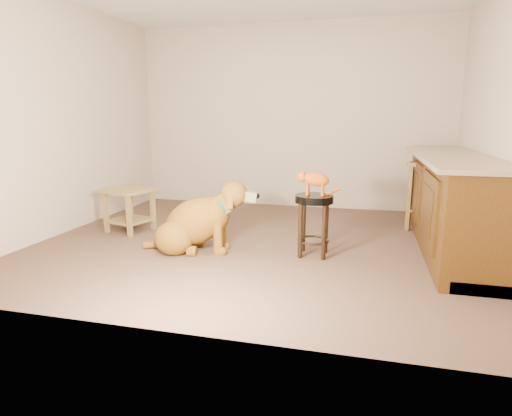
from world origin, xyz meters
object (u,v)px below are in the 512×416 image
(side_table, at_px, (129,203))
(golden_retriever, at_px, (196,223))
(padded_stool, at_px, (314,213))
(wood_stool, at_px, (429,195))
(tabby_kitten, at_px, (314,180))

(side_table, distance_m, golden_retriever, 1.16)
(padded_stool, relative_size, wood_stool, 0.74)
(padded_stool, relative_size, golden_retriever, 0.50)
(wood_stool, bearing_deg, side_table, -164.46)
(wood_stool, height_order, tabby_kitten, tabby_kitten)
(padded_stool, relative_size, side_table, 0.99)
(golden_retriever, distance_m, tabby_kitten, 1.22)
(golden_retriever, bearing_deg, padded_stool, -1.31)
(tabby_kitten, bearing_deg, padded_stool, -5.72)
(golden_retriever, height_order, tabby_kitten, tabby_kitten)
(padded_stool, bearing_deg, tabby_kitten, 174.55)
(side_table, distance_m, tabby_kitten, 2.23)
(side_table, bearing_deg, wood_stool, 15.54)
(wood_stool, bearing_deg, padded_stool, -132.10)
(wood_stool, height_order, side_table, wood_stool)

